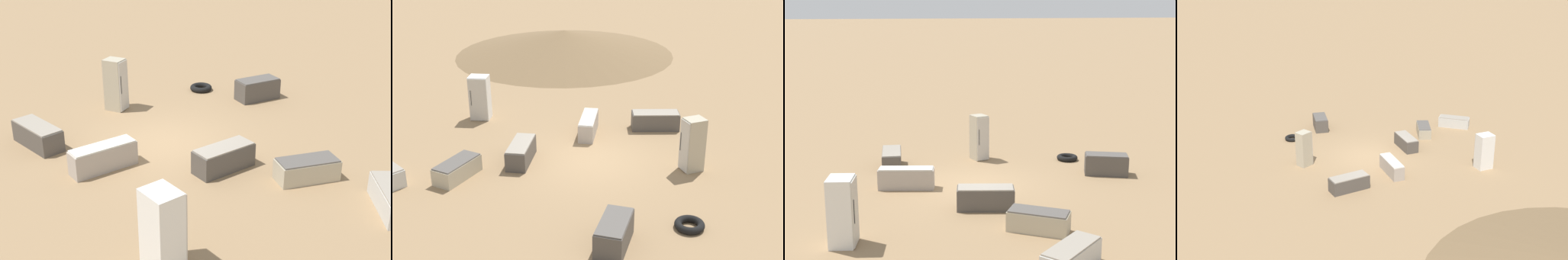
# 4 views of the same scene
# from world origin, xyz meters

# --- Properties ---
(ground_plane) EXTENTS (1000.00, 1000.00, 0.00)m
(ground_plane) POSITION_xyz_m (0.00, 0.00, 0.00)
(ground_plane) COLOR #937551
(discarded_fridge_1) EXTENTS (0.63, 0.75, 1.82)m
(discarded_fridge_1) POSITION_xyz_m (-1.51, -3.07, 0.91)
(discarded_fridge_1) COLOR #B2A88E
(discarded_fridge_1) RESTS_ON ground_plane
(discarded_fridge_2) EXTENTS (1.11, 1.95, 0.69)m
(discarded_fridge_2) POSITION_xyz_m (2.09, -3.14, 0.35)
(discarded_fridge_2) COLOR #4C4742
(discarded_fridge_2) RESTS_ON ground_plane
(discarded_fridge_3) EXTENTS (1.71, 1.41, 0.77)m
(discarded_fridge_3) POSITION_xyz_m (-5.06, 0.66, 0.38)
(discarded_fridge_3) COLOR #4C4742
(discarded_fridge_3) RESTS_ON ground_plane
(discarded_fridge_4) EXTENTS (1.87, 1.27, 0.70)m
(discarded_fridge_4) POSITION_xyz_m (0.46, 2.34, 0.35)
(discarded_fridge_4) COLOR #4C4742
(discarded_fridge_4) RESTS_ON ground_plane
(discarded_fridge_5) EXTENTS (1.71, 1.63, 0.60)m
(discarded_fridge_5) POSITION_xyz_m (-0.22, 4.50, 0.30)
(discarded_fridge_5) COLOR #B2A88E
(discarded_fridge_5) RESTS_ON ground_plane
(discarded_fridge_6) EXTENTS (1.95, 1.20, 0.73)m
(discarded_fridge_6) POSITION_xyz_m (2.20, -0.47, 0.36)
(discarded_fridge_6) COLOR #A89E93
(discarded_fridge_6) RESTS_ON ground_plane
(discarded_fridge_7) EXTENTS (0.88, 0.93, 1.81)m
(discarded_fridge_7) POSITION_xyz_m (4.85, 3.41, 0.90)
(discarded_fridge_7) COLOR white
(discarded_fridge_7) RESTS_ON ground_plane
(scrap_tire) EXTENTS (0.84, 0.84, 0.21)m
(scrap_tire) POSITION_xyz_m (-4.76, -1.59, 0.10)
(scrap_tire) COLOR black
(scrap_tire) RESTS_ON ground_plane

